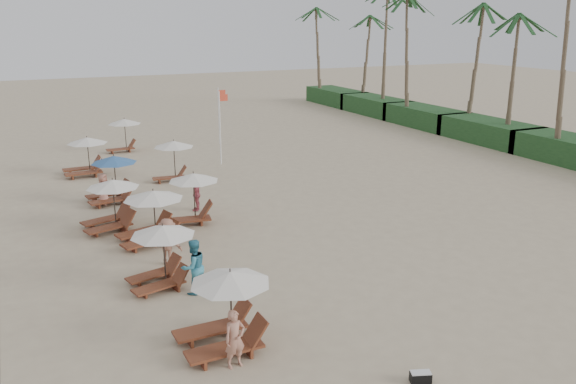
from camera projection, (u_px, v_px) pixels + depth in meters
name	position (u px, v px, depth m)	size (l,w,h in m)	color
ground	(320.00, 262.00, 22.15)	(160.00, 160.00, 0.00)	tan
shrub_hedge	(489.00, 131.00, 43.56)	(3.20, 53.00, 1.60)	#193D1C
palm_row	(491.00, 2.00, 41.75)	(7.00, 52.00, 12.30)	brown
lounger_station_0	(222.00, 313.00, 16.13)	(2.68, 2.24, 2.21)	brown
lounger_station_1	(159.00, 255.00, 19.85)	(2.45, 2.19, 2.15)	brown
lounger_station_2	(148.00, 218.00, 23.82)	(2.85, 2.50, 2.15)	brown
lounger_station_3	(109.00, 205.00, 25.37)	(2.65, 2.38, 2.17)	brown
lounger_station_4	(110.00, 181.00, 29.10)	(2.64, 2.22, 2.33)	brown
lounger_station_5	(84.00, 157.00, 34.23)	(2.68, 2.29, 2.21)	brown
inland_station_0	(190.00, 196.00, 25.97)	(2.88, 2.24, 2.22)	brown
inland_station_1	(172.00, 155.00, 32.98)	(2.58, 2.24, 2.22)	brown
inland_station_2	(123.00, 131.00, 40.26)	(2.61, 2.24, 2.22)	brown
beachgoer_near	(235.00, 339.00, 15.27)	(0.58, 0.38, 1.60)	#AD735D
beachgoer_mid_a	(194.00, 267.00, 19.38)	(0.91, 0.71, 1.88)	teal
beachgoer_mid_b	(168.00, 242.00, 21.73)	(1.14, 0.65, 1.76)	#915E4A
beachgoer_far_a	(196.00, 194.00, 27.91)	(0.94, 0.39, 1.60)	#A8434F
beachgoer_far_b	(103.00, 189.00, 28.82)	(0.77, 0.50, 1.57)	tan
duffel_bag	(421.00, 377.00, 14.77)	(0.58, 0.43, 0.29)	black
flag_pole_near	(220.00, 124.00, 36.39)	(0.59, 0.08, 4.54)	silver
flag_pole_far	(219.00, 113.00, 42.49)	(0.60, 0.08, 4.10)	silver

